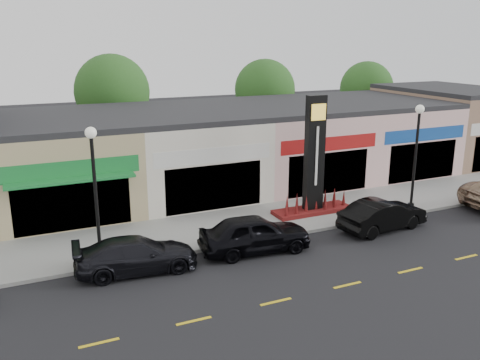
# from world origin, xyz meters

# --- Properties ---
(ground) EXTENTS (120.00, 120.00, 0.00)m
(ground) POSITION_xyz_m (0.00, 0.00, 0.00)
(ground) COLOR black
(ground) RESTS_ON ground
(sidewalk) EXTENTS (52.00, 4.30, 0.15)m
(sidewalk) POSITION_xyz_m (0.00, 4.35, 0.07)
(sidewalk) COLOR gray
(sidewalk) RESTS_ON ground
(curb) EXTENTS (52.00, 0.20, 0.15)m
(curb) POSITION_xyz_m (0.00, 2.10, 0.07)
(curb) COLOR gray
(curb) RESTS_ON ground
(shop_beige) EXTENTS (7.00, 10.85, 4.80)m
(shop_beige) POSITION_xyz_m (-8.50, 11.46, 2.40)
(shop_beige) COLOR tan
(shop_beige) RESTS_ON ground
(shop_cream) EXTENTS (7.00, 10.01, 4.80)m
(shop_cream) POSITION_xyz_m (-1.50, 11.47, 2.40)
(shop_cream) COLOR beige
(shop_cream) RESTS_ON ground
(shop_pink_w) EXTENTS (7.00, 10.01, 4.80)m
(shop_pink_w) POSITION_xyz_m (5.50, 11.47, 2.40)
(shop_pink_w) COLOR #D9A8A5
(shop_pink_w) RESTS_ON ground
(shop_pink_e) EXTENTS (7.00, 10.01, 4.80)m
(shop_pink_e) POSITION_xyz_m (12.50, 11.47, 2.40)
(shop_pink_e) COLOR #D9A8A5
(shop_pink_e) RESTS_ON ground
(shop_tan) EXTENTS (7.00, 10.01, 5.30)m
(shop_tan) POSITION_xyz_m (19.50, 11.48, 2.65)
(shop_tan) COLOR #80644A
(shop_tan) RESTS_ON ground
(tree_rear_west) EXTENTS (5.20, 5.20, 7.83)m
(tree_rear_west) POSITION_xyz_m (-4.00, 19.50, 5.22)
(tree_rear_west) COLOR #382619
(tree_rear_west) RESTS_ON ground
(tree_rear_mid) EXTENTS (4.80, 4.80, 7.29)m
(tree_rear_mid) POSITION_xyz_m (8.00, 19.50, 4.88)
(tree_rear_mid) COLOR #382619
(tree_rear_mid) RESTS_ON ground
(tree_rear_east) EXTENTS (4.60, 4.60, 6.94)m
(tree_rear_east) POSITION_xyz_m (18.00, 19.50, 4.63)
(tree_rear_east) COLOR #382619
(tree_rear_east) RESTS_ON ground
(lamp_west_near) EXTENTS (0.44, 0.44, 5.47)m
(lamp_west_near) POSITION_xyz_m (-8.00, 2.50, 3.48)
(lamp_west_near) COLOR black
(lamp_west_near) RESTS_ON sidewalk
(lamp_east_near) EXTENTS (0.44, 0.44, 5.47)m
(lamp_east_near) POSITION_xyz_m (8.00, 2.50, 3.48)
(lamp_east_near) COLOR black
(lamp_east_near) RESTS_ON sidewalk
(pylon_sign) EXTENTS (4.20, 1.30, 6.00)m
(pylon_sign) POSITION_xyz_m (3.00, 4.20, 2.27)
(pylon_sign) COLOR maroon
(pylon_sign) RESTS_ON sidewalk
(car_dark_sedan) EXTENTS (2.35, 4.89, 1.37)m
(car_dark_sedan) POSITION_xyz_m (-6.80, 1.38, 0.69)
(car_dark_sedan) COLOR black
(car_dark_sedan) RESTS_ON ground
(car_black_sedan) EXTENTS (2.32, 4.90, 1.62)m
(car_black_sedan) POSITION_xyz_m (-1.76, 1.21, 0.81)
(car_black_sedan) COLOR black
(car_black_sedan) RESTS_ON ground
(car_black_conv) EXTENTS (2.07, 4.64, 1.48)m
(car_black_conv) POSITION_xyz_m (4.89, 1.02, 0.74)
(car_black_conv) COLOR black
(car_black_conv) RESTS_ON ground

